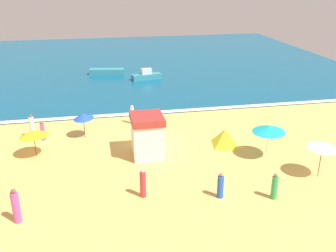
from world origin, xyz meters
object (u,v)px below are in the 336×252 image
Objects in this scene: beachgoer_3 at (150,121)px; beachgoer_5 at (16,207)px; lifeguard_cabana at (147,135)px; beach_tent at (225,137)px; beachgoer_1 at (275,187)px; beachgoer_4 at (132,115)px; beach_umbrella_2 at (269,129)px; beachgoer_2 at (143,184)px; beach_umbrella_1 at (323,146)px; small_boat_0 at (146,76)px; beachgoer_0 at (43,130)px; beachgoer_8 at (32,127)px; beachgoer_6 at (220,186)px; beach_umbrella_3 at (33,133)px; small_boat_1 at (107,72)px; beach_umbrella_0 at (83,116)px.

beachgoer_5 is at bearing -128.93° from beachgoer_3.
beach_tent is (5.73, 0.45, -0.84)m from lifeguard_cabana.
beach_tent is 1.28× the size of beachgoer_3.
beachgoer_1 is 0.97× the size of beachgoer_4.
beachgoer_1 is (-1.78, -4.88, -1.35)m from beach_umbrella_2.
beachgoer_3 reaches higher than beachgoer_2.
beach_umbrella_1 is at bearing -57.02° from beach_umbrella_2.
small_boat_0 is (1.94, 15.69, -0.34)m from beachgoer_3.
beachgoer_8 reaches higher than beachgoer_0.
beach_tent is at bearing 26.96° from beachgoer_5.
beachgoer_3 is 10.44m from beachgoer_6.
beach_umbrella_2 is 1.25× the size of beach_tent.
beachgoer_0 is (0.20, 2.81, -0.95)m from beach_umbrella_3.
beach_umbrella_1 is 0.56× the size of small_boat_1.
beachgoer_5 is at bearing -164.10° from beach_umbrella_2.
beachgoer_6 is (4.22, -0.91, -0.12)m from beachgoer_2.
beach_umbrella_0 is 14.98m from beachgoer_1.
beachgoer_5 is at bearing -153.04° from beach_tent.
beachgoer_3 is at bearing 143.52° from beach_tent.
beachgoer_3 is at bearing 0.94° from beach_umbrella_0.
lifeguard_cabana is 8.13m from beach_umbrella_2.
beach_umbrella_1 is at bearing -47.41° from beachgoer_4.
small_boat_1 is (-0.65, 28.27, -0.38)m from beachgoer_2.
beachgoer_8 reaches higher than beachgoer_1.
beach_tent is 1.54× the size of beachgoer_0.
small_boat_0 is (-3.32, 26.55, -0.19)m from beachgoer_1.
beach_umbrella_2 is at bearing -47.69° from beach_tent.
beachgoer_2 is (6.30, -9.29, 0.06)m from beachgoer_0.
beachgoer_1 is (13.61, -8.07, -1.00)m from beach_umbrella_3.
beachgoer_3 reaches higher than small_boat_1.
beach_umbrella_0 reaches higher than beachgoer_1.
beachgoer_4 is 16.98m from small_boat_1.
beachgoer_8 is (-7.10, 9.78, 0.07)m from beachgoer_2.
beachgoer_4 is (-6.11, 5.71, 0.15)m from beach_tent.
beachgoer_8 reaches higher than beach_tent.
beach_umbrella_3 reaches higher than small_boat_0.
beachgoer_5 is (-13.64, 0.49, 0.16)m from beachgoer_1.
beach_umbrella_1 is 1.58× the size of beachgoer_6.
lifeguard_cabana is at bearing -98.01° from small_boat_0.
beachgoer_1 reaches higher than beach_tent.
beach_umbrella_1 reaches higher than beach_umbrella_3.
beach_umbrella_2 reaches higher than beachgoer_0.
beach_umbrella_1 reaches higher than beachgoer_8.
beach_umbrella_3 reaches higher than small_boat_1.
beachgoer_1 is at bearing -48.08° from lifeguard_cabana.
small_boat_0 is 0.82× the size of small_boat_1.
beach_umbrella_0 is at bearing 133.85° from beachgoer_1.
beachgoer_4 is (3.88, 2.17, -0.93)m from beach_umbrella_0.
beachgoer_2 is (-6.75, -5.64, 0.18)m from beach_tent.
beachgoer_4 is at bearing 136.93° from beach_tent.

